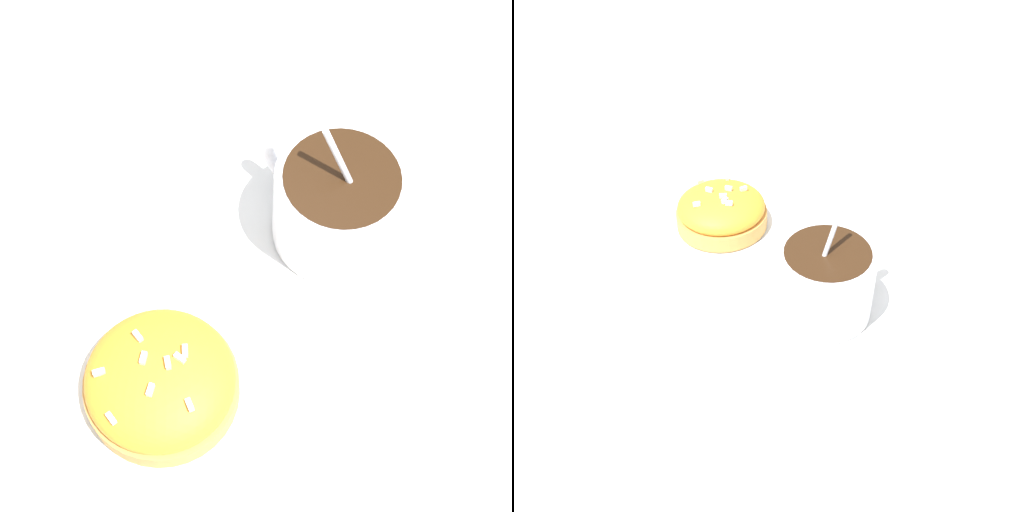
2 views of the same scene
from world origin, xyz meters
TOP-DOWN VIEW (x-y plane):
  - ground_plane at (0.00, 0.00)m, footprint 3.00×3.00m
  - paper_napkin at (0.00, 0.00)m, footprint 0.30×0.27m
  - coffee_cup at (0.08, -0.01)m, footprint 0.08×0.11m
  - frosted_pastry at (-0.08, 0.01)m, footprint 0.09×0.09m

SIDE VIEW (x-z plane):
  - ground_plane at x=0.00m, z-range 0.00..0.00m
  - paper_napkin at x=0.00m, z-range 0.00..0.00m
  - frosted_pastry at x=-0.08m, z-range 0.00..0.04m
  - coffee_cup at x=0.08m, z-range -0.01..0.09m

